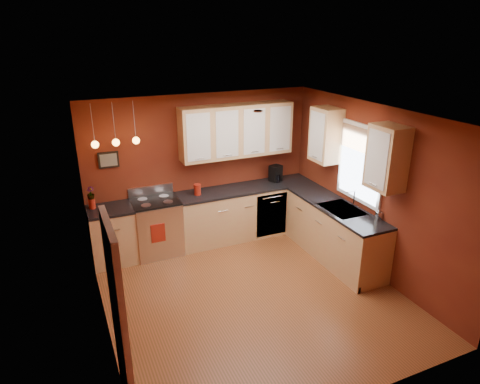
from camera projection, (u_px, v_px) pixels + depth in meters
name	position (u px, v px, depth m)	size (l,w,h in m)	color
floor	(252.00, 295.00, 6.17)	(4.20, 4.20, 0.00)	brown
ceiling	(254.00, 116.00, 5.23)	(4.00, 4.20, 0.02)	silver
wall_back	(202.00, 168.00, 7.49)	(4.00, 0.02, 2.60)	maroon
wall_front	(352.00, 298.00, 3.91)	(4.00, 0.02, 2.60)	maroon
wall_left	(97.00, 241.00, 4.95)	(0.02, 4.20, 2.60)	maroon
wall_right	(372.00, 191.00, 6.46)	(0.02, 4.20, 2.60)	maroon
base_cabinets_back_left	(113.00, 236.00, 6.92)	(0.70, 0.60, 0.90)	tan
base_cabinets_back_right	(246.00, 212.00, 7.82)	(2.54, 0.60, 0.90)	tan
base_cabinets_right	(334.00, 233.00, 7.03)	(0.60, 2.10, 0.90)	tan
counter_back_left	(110.00, 210.00, 6.75)	(0.70, 0.62, 0.04)	black
counter_back_right	(246.00, 188.00, 7.65)	(2.54, 0.62, 0.04)	black
counter_right	(336.00, 207.00, 6.86)	(0.62, 2.10, 0.04)	black
gas_range	(157.00, 226.00, 7.19)	(0.76, 0.64, 1.11)	silver
dishwasher_front	(272.00, 215.00, 7.71)	(0.60, 0.02, 0.80)	silver
sink	(342.00, 210.00, 6.74)	(0.50, 0.70, 0.33)	#97989D
window	(361.00, 161.00, 6.56)	(0.06, 1.02, 1.22)	white
door_left_wall	(119.00, 320.00, 4.04)	(0.12, 0.82, 2.05)	white
upper_cabinets_back	(237.00, 131.00, 7.34)	(2.00, 0.35, 0.90)	tan
upper_cabinets_right	(354.00, 145.00, 6.43)	(0.35, 1.95, 0.90)	tan
wall_picture	(109.00, 160.00, 6.77)	(0.32, 0.03, 0.26)	black
pendant_lights	(116.00, 142.00, 6.39)	(0.71, 0.11, 0.66)	#97989D
red_canister	(197.00, 190.00, 7.26)	(0.12, 0.12, 0.19)	#9C1E10
red_vase	(92.00, 204.00, 6.71)	(0.10, 0.10, 0.17)	#9C1E10
flowers	(91.00, 194.00, 6.65)	(0.12, 0.12, 0.21)	#9C1E10
coffee_maker	(276.00, 174.00, 7.90)	(0.25, 0.25, 0.30)	black
soap_pump	(379.00, 214.00, 6.32)	(0.08, 0.08, 0.17)	silver
dish_towel	(158.00, 233.00, 6.87)	(0.23, 0.02, 0.31)	#9C1E10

